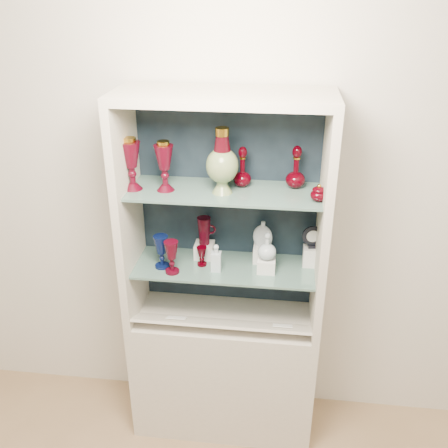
# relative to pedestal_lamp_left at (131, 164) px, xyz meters

# --- Properties ---
(wall_back) EXTENTS (3.50, 0.02, 2.80)m
(wall_back) POSITION_rel_pedestal_lamp_left_xyz_m (0.44, 0.23, -0.20)
(wall_back) COLOR silver
(wall_back) RESTS_ON ground
(cabinet_base) EXTENTS (1.00, 0.40, 0.75)m
(cabinet_base) POSITION_rel_pedestal_lamp_left_xyz_m (0.44, 0.01, -1.22)
(cabinet_base) COLOR beige
(cabinet_base) RESTS_ON ground
(cabinet_back_panel) EXTENTS (0.98, 0.02, 1.15)m
(cabinet_back_panel) POSITION_rel_pedestal_lamp_left_xyz_m (0.44, 0.20, -0.27)
(cabinet_back_panel) COLOR black
(cabinet_back_panel) RESTS_ON cabinet_base
(cabinet_side_left) EXTENTS (0.04, 0.40, 1.15)m
(cabinet_side_left) POSITION_rel_pedestal_lamp_left_xyz_m (-0.04, 0.01, -0.27)
(cabinet_side_left) COLOR beige
(cabinet_side_left) RESTS_ON cabinet_base
(cabinet_side_right) EXTENTS (0.04, 0.40, 1.15)m
(cabinet_side_right) POSITION_rel_pedestal_lamp_left_xyz_m (0.92, 0.01, -0.27)
(cabinet_side_right) COLOR beige
(cabinet_side_right) RESTS_ON cabinet_base
(cabinet_top_cap) EXTENTS (1.00, 0.40, 0.04)m
(cabinet_top_cap) POSITION_rel_pedestal_lamp_left_xyz_m (0.44, 0.01, 0.32)
(cabinet_top_cap) COLOR beige
(cabinet_top_cap) RESTS_ON cabinet_side_left
(shelf_lower) EXTENTS (0.92, 0.34, 0.01)m
(shelf_lower) POSITION_rel_pedestal_lamp_left_xyz_m (0.44, 0.03, -0.55)
(shelf_lower) COLOR slate
(shelf_lower) RESTS_ON cabinet_side_left
(shelf_upper) EXTENTS (0.92, 0.34, 0.01)m
(shelf_upper) POSITION_rel_pedestal_lamp_left_xyz_m (0.44, 0.03, -0.13)
(shelf_upper) COLOR slate
(shelf_upper) RESTS_ON cabinet_side_left
(label_ledge) EXTENTS (0.92, 0.17, 0.09)m
(label_ledge) POSITION_rel_pedestal_lamp_left_xyz_m (0.44, -0.10, -0.82)
(label_ledge) COLOR beige
(label_ledge) RESTS_ON cabinet_base
(label_card_0) EXTENTS (0.10, 0.06, 0.03)m
(label_card_0) POSITION_rel_pedestal_lamp_left_xyz_m (0.75, -0.10, -0.80)
(label_card_0) COLOR white
(label_card_0) RESTS_ON label_ledge
(label_card_1) EXTENTS (0.10, 0.06, 0.03)m
(label_card_1) POSITION_rel_pedestal_lamp_left_xyz_m (0.20, -0.10, -0.80)
(label_card_1) COLOR white
(label_card_1) RESTS_ON label_ledge
(pedestal_lamp_left) EXTENTS (0.12, 0.12, 0.25)m
(pedestal_lamp_left) POSITION_rel_pedestal_lamp_left_xyz_m (0.00, 0.00, 0.00)
(pedestal_lamp_left) COLOR #4E0717
(pedestal_lamp_left) RESTS_ON shelf_upper
(pedestal_lamp_right) EXTENTS (0.11, 0.11, 0.24)m
(pedestal_lamp_right) POSITION_rel_pedestal_lamp_left_xyz_m (0.16, 0.00, -0.01)
(pedestal_lamp_right) COLOR #4E0717
(pedestal_lamp_right) RESTS_ON shelf_upper
(enamel_urn) EXTENTS (0.19, 0.19, 0.31)m
(enamel_urn) POSITION_rel_pedestal_lamp_left_xyz_m (0.43, 0.01, 0.03)
(enamel_urn) COLOR #0A4D0F
(enamel_urn) RESTS_ON shelf_upper
(ruby_decanter_a) EXTENTS (0.11, 0.11, 0.23)m
(ruby_decanter_a) POSITION_rel_pedestal_lamp_left_xyz_m (0.52, 0.10, -0.01)
(ruby_decanter_a) COLOR #430009
(ruby_decanter_a) RESTS_ON shelf_upper
(ruby_decanter_b) EXTENTS (0.11, 0.11, 0.22)m
(ruby_decanter_b) POSITION_rel_pedestal_lamp_left_xyz_m (0.78, 0.11, -0.02)
(ruby_decanter_b) COLOR #430009
(ruby_decanter_b) RESTS_ON shelf_upper
(lidded_bowl) EXTENTS (0.10, 0.10, 0.08)m
(lidded_bowl) POSITION_rel_pedestal_lamp_left_xyz_m (0.88, -0.04, -0.09)
(lidded_bowl) COLOR #430009
(lidded_bowl) RESTS_ON shelf_upper
(cobalt_goblet) EXTENTS (0.10, 0.10, 0.18)m
(cobalt_goblet) POSITION_rel_pedestal_lamp_left_xyz_m (0.12, -0.01, -0.46)
(cobalt_goblet) COLOR #091343
(cobalt_goblet) RESTS_ON shelf_lower
(ruby_goblet_tall) EXTENTS (0.08, 0.08, 0.17)m
(ruby_goblet_tall) POSITION_rel_pedestal_lamp_left_xyz_m (0.19, -0.06, -0.46)
(ruby_goblet_tall) COLOR #4E0717
(ruby_goblet_tall) RESTS_ON shelf_lower
(ruby_goblet_small) EXTENTS (0.06, 0.06, 0.10)m
(ruby_goblet_small) POSITION_rel_pedestal_lamp_left_xyz_m (0.32, 0.03, -0.49)
(ruby_goblet_small) COLOR #430009
(ruby_goblet_small) RESTS_ON shelf_lower
(riser_ruby_pitcher) EXTENTS (0.10, 0.10, 0.08)m
(riser_ruby_pitcher) POSITION_rel_pedestal_lamp_left_xyz_m (0.32, 0.12, -0.51)
(riser_ruby_pitcher) COLOR silver
(riser_ruby_pitcher) RESTS_ON shelf_lower
(ruby_pitcher) EXTENTS (0.12, 0.08, 0.15)m
(ruby_pitcher) POSITION_rel_pedestal_lamp_left_xyz_m (0.32, 0.12, -0.39)
(ruby_pitcher) COLOR #4E0717
(ruby_pitcher) RESTS_ON riser_ruby_pitcher
(clear_square_bottle) EXTENTS (0.05, 0.05, 0.15)m
(clear_square_bottle) POSITION_rel_pedestal_lamp_left_xyz_m (0.40, -0.01, -0.47)
(clear_square_bottle) COLOR #ACBEC5
(clear_square_bottle) RESTS_ON shelf_lower
(riser_flat_flask) EXTENTS (0.09, 0.09, 0.09)m
(riser_flat_flask) POSITION_rel_pedestal_lamp_left_xyz_m (0.63, 0.11, -0.50)
(riser_flat_flask) COLOR silver
(riser_flat_flask) RESTS_ON shelf_lower
(flat_flask) EXTENTS (0.11, 0.06, 0.14)m
(flat_flask) POSITION_rel_pedestal_lamp_left_xyz_m (0.63, 0.11, -0.39)
(flat_flask) COLOR silver
(flat_flask) RESTS_ON riser_flat_flask
(riser_clear_round_decanter) EXTENTS (0.09, 0.09, 0.07)m
(riser_clear_round_decanter) POSITION_rel_pedestal_lamp_left_xyz_m (0.66, 0.01, -0.51)
(riser_clear_round_decanter) COLOR silver
(riser_clear_round_decanter) RESTS_ON shelf_lower
(clear_round_decanter) EXTENTS (0.12, 0.12, 0.14)m
(clear_round_decanter) POSITION_rel_pedestal_lamp_left_xyz_m (0.66, 0.01, -0.41)
(clear_round_decanter) COLOR #ACBEC5
(clear_round_decanter) RESTS_ON riser_clear_round_decanter
(riser_cameo_medallion) EXTENTS (0.08, 0.08, 0.10)m
(riser_cameo_medallion) POSITION_rel_pedestal_lamp_left_xyz_m (0.88, 0.10, -0.50)
(riser_cameo_medallion) COLOR silver
(riser_cameo_medallion) RESTS_ON shelf_lower
(cameo_medallion) EXTENTS (0.11, 0.06, 0.13)m
(cameo_medallion) POSITION_rel_pedestal_lamp_left_xyz_m (0.88, 0.10, -0.38)
(cameo_medallion) COLOR black
(cameo_medallion) RESTS_ON riser_cameo_medallion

